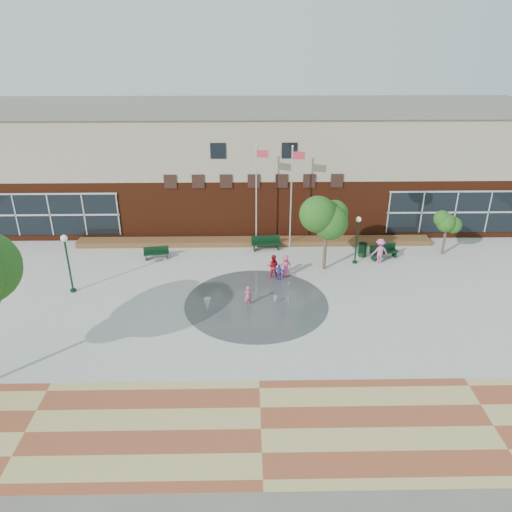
{
  "coord_description": "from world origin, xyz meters",
  "views": [
    {
      "loc": [
        -0.49,
        -22.28,
        14.93
      ],
      "look_at": [
        0.0,
        4.0,
        2.6
      ],
      "focal_mm": 35.0,
      "sensor_mm": 36.0,
      "label": 1
    }
  ],
  "objects_px": {
    "flagpole_left": "(257,192)",
    "trash_can": "(363,250)",
    "flagpole_right": "(292,193)",
    "bench_left": "(157,255)",
    "child_splash": "(248,296)"
  },
  "relations": [
    {
      "from": "bench_left",
      "to": "child_splash",
      "type": "bearing_deg",
      "value": -54.63
    },
    {
      "from": "bench_left",
      "to": "child_splash",
      "type": "height_order",
      "value": "child_splash"
    },
    {
      "from": "bench_left",
      "to": "trash_can",
      "type": "height_order",
      "value": "trash_can"
    },
    {
      "from": "flagpole_left",
      "to": "trash_can",
      "type": "distance_m",
      "value": 8.43
    },
    {
      "from": "bench_left",
      "to": "child_splash",
      "type": "distance_m",
      "value": 8.99
    },
    {
      "from": "bench_left",
      "to": "trash_can",
      "type": "bearing_deg",
      "value": -8.65
    },
    {
      "from": "flagpole_right",
      "to": "bench_left",
      "type": "bearing_deg",
      "value": -160.83
    },
    {
      "from": "flagpole_right",
      "to": "bench_left",
      "type": "height_order",
      "value": "flagpole_right"
    },
    {
      "from": "trash_can",
      "to": "bench_left",
      "type": "bearing_deg",
      "value": -179.27
    },
    {
      "from": "flagpole_right",
      "to": "trash_can",
      "type": "height_order",
      "value": "flagpole_right"
    },
    {
      "from": "bench_left",
      "to": "child_splash",
      "type": "xyz_separation_m",
      "value": [
        6.32,
        -6.38,
        0.33
      ]
    },
    {
      "from": "flagpole_right",
      "to": "trash_can",
      "type": "relative_size",
      "value": 7.53
    },
    {
      "from": "child_splash",
      "to": "bench_left",
      "type": "bearing_deg",
      "value": -61.64
    },
    {
      "from": "flagpole_left",
      "to": "bench_left",
      "type": "xyz_separation_m",
      "value": [
        -7.01,
        -1.8,
        -3.95
      ]
    },
    {
      "from": "flagpole_left",
      "to": "bench_left",
      "type": "distance_m",
      "value": 8.24
    }
  ]
}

